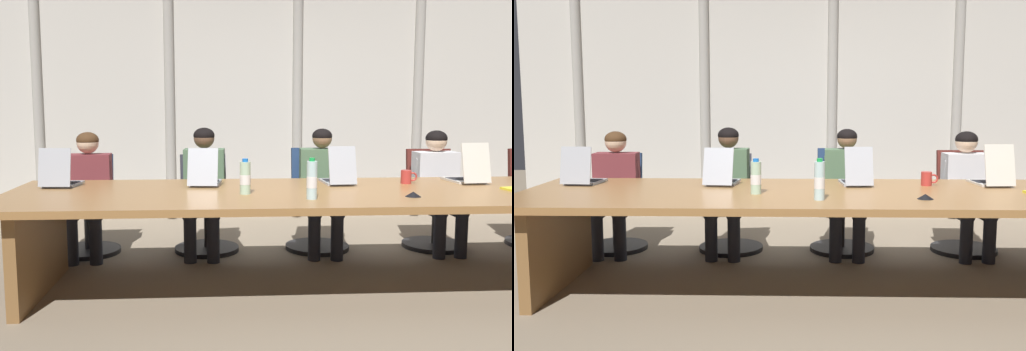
% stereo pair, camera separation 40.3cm
% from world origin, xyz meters
% --- Properties ---
extents(ground_plane, '(14.86, 14.86, 0.00)m').
position_xyz_m(ground_plane, '(0.00, 0.00, 0.00)').
color(ground_plane, '#7F705B').
extents(conference_table, '(5.01, 1.41, 0.73)m').
position_xyz_m(conference_table, '(0.00, 0.00, 0.61)').
color(conference_table, olive).
rests_on(conference_table, ground_plane).
extents(curtain_backdrop, '(7.43, 0.17, 2.92)m').
position_xyz_m(curtain_backdrop, '(-0.00, 2.73, 1.46)').
color(curtain_backdrop, beige).
rests_on(curtain_backdrop, ground_plane).
extents(laptop_left_end, '(0.27, 0.38, 0.31)m').
position_xyz_m(laptop_left_end, '(-2.18, 0.35, 0.79)').
color(laptop_left_end, '#A8ADB7').
rests_on(laptop_left_end, conference_table).
extents(laptop_left_mid, '(0.27, 0.43, 0.30)m').
position_xyz_m(laptop_left_mid, '(-1.07, 0.35, 0.79)').
color(laptop_left_mid, '#A8ADB7').
rests_on(laptop_left_mid, conference_table).
extents(laptop_center, '(0.24, 0.41, 0.31)m').
position_xyz_m(laptop_center, '(-0.01, 0.35, 0.79)').
color(laptop_center, '#A8ADB7').
rests_on(laptop_center, conference_table).
extents(laptop_right_mid, '(0.26, 0.43, 0.33)m').
position_xyz_m(laptop_right_mid, '(1.05, 0.36, 0.80)').
color(laptop_right_mid, beige).
rests_on(laptop_right_mid, conference_table).
extents(office_chair_left_end, '(0.60, 0.60, 0.90)m').
position_xyz_m(office_chair_left_end, '(-2.17, 1.18, 0.33)').
color(office_chair_left_end, navy).
rests_on(office_chair_left_end, ground_plane).
extents(office_chair_left_mid, '(0.60, 0.60, 0.89)m').
position_xyz_m(office_chair_left_mid, '(-1.08, 1.18, 0.33)').
color(office_chair_left_mid, '#2D2D38').
rests_on(office_chair_left_mid, ground_plane).
extents(office_chair_center, '(0.60, 0.60, 0.95)m').
position_xyz_m(office_chair_center, '(-0.03, 1.18, 0.35)').
color(office_chair_center, navy).
rests_on(office_chair_center, ground_plane).
extents(office_chair_right_mid, '(0.60, 0.60, 0.93)m').
position_xyz_m(office_chair_right_mid, '(1.10, 1.18, 0.34)').
color(office_chair_right_mid, '#511E19').
rests_on(office_chair_right_mid, ground_plane).
extents(person_left_end, '(0.42, 0.56, 1.12)m').
position_xyz_m(person_left_end, '(-2.13, 1.02, 0.63)').
color(person_left_end, brown).
rests_on(person_left_end, ground_plane).
extents(person_left_mid, '(0.39, 0.56, 1.15)m').
position_xyz_m(person_left_mid, '(-1.09, 1.02, 0.65)').
color(person_left_mid, '#4C6B4C').
rests_on(person_left_mid, ground_plane).
extents(person_center, '(0.44, 0.56, 1.14)m').
position_xyz_m(person_center, '(-0.00, 1.02, 0.64)').
color(person_center, '#4C6B4C').
rests_on(person_center, ground_plane).
extents(person_right_mid, '(0.41, 0.56, 1.12)m').
position_xyz_m(person_right_mid, '(1.08, 1.02, 0.64)').
color(person_right_mid, silver).
rests_on(person_right_mid, ground_plane).
extents(water_bottle_primary, '(0.07, 0.07, 0.28)m').
position_xyz_m(water_bottle_primary, '(-0.33, -0.36, 0.86)').
color(water_bottle_primary, silver).
rests_on(water_bottle_primary, conference_table).
extents(water_bottle_secondary, '(0.08, 0.08, 0.25)m').
position_xyz_m(water_bottle_secondary, '(-0.77, -0.12, 0.85)').
color(water_bottle_secondary, '#ADD1B2').
rests_on(water_bottle_secondary, conference_table).
extents(coffee_mug_near, '(0.13, 0.08, 0.11)m').
position_xyz_m(coffee_mug_near, '(0.55, 0.33, 0.79)').
color(coffee_mug_near, '#B2332D').
rests_on(coffee_mug_near, conference_table).
extents(conference_mic_left_side, '(0.11, 0.11, 0.03)m').
position_xyz_m(conference_mic_left_side, '(0.38, -0.31, 0.75)').
color(conference_mic_left_side, black).
rests_on(conference_mic_left_side, conference_table).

